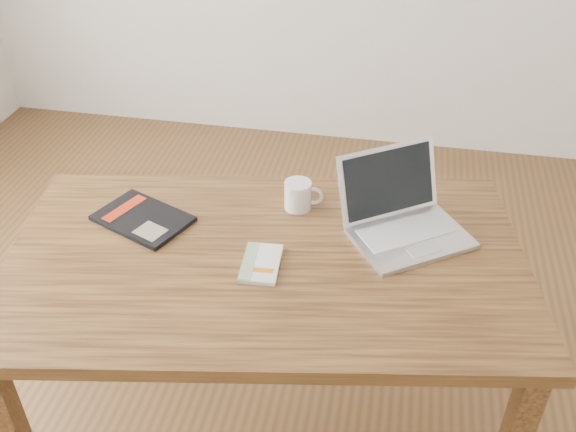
% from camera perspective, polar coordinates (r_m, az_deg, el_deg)
% --- Properties ---
extents(room, '(4.04, 4.04, 2.70)m').
position_cam_1_polar(room, '(1.57, -9.04, 16.49)').
color(room, brown).
rests_on(room, ground).
extents(desk, '(1.54, 1.05, 0.75)m').
position_cam_1_polar(desk, '(1.81, -1.93, -5.78)').
color(desk, '#533519').
rests_on(desk, ground).
extents(white_guidebook, '(0.11, 0.17, 0.01)m').
position_cam_1_polar(white_guidebook, '(1.72, -2.43, -4.25)').
color(white_guidebook, beige).
rests_on(white_guidebook, desk).
extents(black_guidebook, '(0.32, 0.27, 0.01)m').
position_cam_1_polar(black_guidebook, '(1.93, -12.79, -0.21)').
color(black_guidebook, black).
rests_on(black_guidebook, desk).
extents(laptop, '(0.42, 0.42, 0.21)m').
position_cam_1_polar(laptop, '(1.85, 10.16, -0.10)').
color(laptop, silver).
rests_on(laptop, desk).
extents(coffee_mug, '(0.12, 0.08, 0.09)m').
position_cam_1_polar(coffee_mug, '(1.92, 0.97, 1.90)').
color(coffee_mug, silver).
rests_on(coffee_mug, desk).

